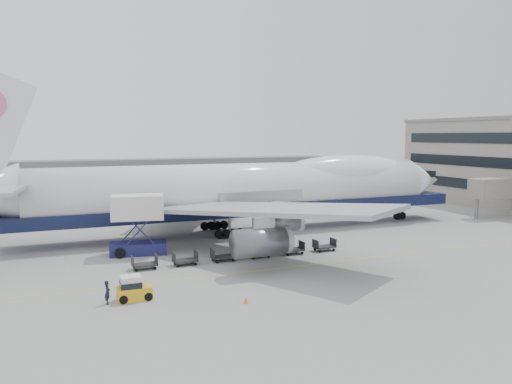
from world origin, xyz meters
name	(u,v)px	position (x,y,z in m)	size (l,w,h in m)	color
ground	(284,251)	(0.00, 0.00, 0.00)	(260.00, 260.00, 0.00)	gray
apron_line	(312,265)	(0.00, -6.00, 0.01)	(60.00, 0.15, 0.01)	gold
hangar	(109,175)	(-10.00, 70.00, 3.50)	(110.00, 8.00, 7.00)	slate
airliner	(248,189)	(0.64, 12.00, 5.62)	(67.00, 55.30, 19.98)	white
catering_truck	(138,221)	(-14.68, 5.00, 3.47)	(6.15, 4.71, 6.26)	navy
baggage_tug	(133,289)	(-17.62, -9.83, 0.84)	(2.60, 1.47, 1.89)	gold
ground_worker	(107,292)	(-19.51, -10.03, 0.89)	(0.65, 0.43, 1.78)	black
traffic_cone	(246,300)	(-10.01, -13.87, 0.24)	(0.34, 0.34, 0.50)	orange
dolly_0	(145,264)	(-15.20, -1.38, 0.53)	(2.30, 1.35, 1.30)	#2D2D30
dolly_1	(185,260)	(-11.34, -1.38, 0.53)	(2.30, 1.35, 1.30)	#2D2D30
dolly_2	(223,256)	(-7.48, -1.38, 0.53)	(2.30, 1.35, 1.30)	#2D2D30
dolly_3	(259,252)	(-3.61, -1.38, 0.53)	(2.30, 1.35, 1.30)	#2D2D30
dolly_4	(292,249)	(0.25, -1.38, 0.53)	(2.30, 1.35, 1.30)	#2D2D30
dolly_5	(324,246)	(4.12, -1.38, 0.53)	(2.30, 1.35, 1.30)	#2D2D30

